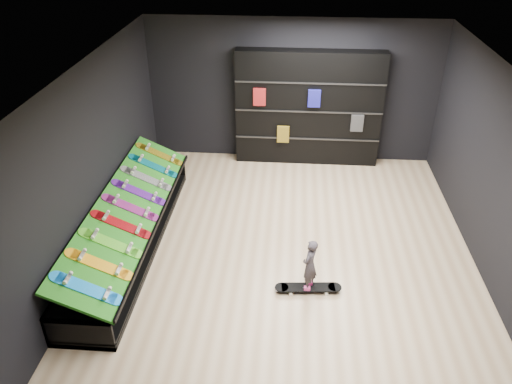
# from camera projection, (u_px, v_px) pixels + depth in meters

# --- Properties ---
(floor) EXTENTS (6.00, 7.00, 0.01)m
(floor) POSITION_uv_depth(u_px,v_px,m) (286.00, 252.00, 8.14)
(floor) COLOR tan
(floor) RESTS_ON ground
(ceiling) EXTENTS (6.00, 7.00, 0.01)m
(ceiling) POSITION_uv_depth(u_px,v_px,m) (292.00, 72.00, 6.60)
(ceiling) COLOR white
(ceiling) RESTS_ON ground
(wall_back) EXTENTS (6.00, 0.02, 3.00)m
(wall_back) POSITION_uv_depth(u_px,v_px,m) (292.00, 91.00, 10.37)
(wall_back) COLOR black
(wall_back) RESTS_ON ground
(wall_front) EXTENTS (6.00, 0.02, 3.00)m
(wall_front) POSITION_uv_depth(u_px,v_px,m) (280.00, 361.00, 4.38)
(wall_front) COLOR black
(wall_front) RESTS_ON ground
(wall_left) EXTENTS (0.02, 7.00, 3.00)m
(wall_left) POSITION_uv_depth(u_px,v_px,m) (91.00, 164.00, 7.57)
(wall_left) COLOR black
(wall_left) RESTS_ON ground
(wall_right) EXTENTS (0.02, 7.00, 3.00)m
(wall_right) POSITION_uv_depth(u_px,v_px,m) (497.00, 179.00, 7.17)
(wall_right) COLOR black
(wall_right) RESTS_ON ground
(display_rack) EXTENTS (0.90, 4.50, 0.50)m
(display_rack) POSITION_uv_depth(u_px,v_px,m) (131.00, 232.00, 8.18)
(display_rack) COLOR black
(display_rack) RESTS_ON ground
(turf_ramp) EXTENTS (0.92, 4.50, 0.46)m
(turf_ramp) POSITION_uv_depth(u_px,v_px,m) (130.00, 209.00, 7.94)
(turf_ramp) COLOR #186610
(turf_ramp) RESTS_ON display_rack
(back_shelving) EXTENTS (3.01, 0.35, 2.40)m
(back_shelving) POSITION_uv_depth(u_px,v_px,m) (308.00, 108.00, 10.34)
(back_shelving) COLOR black
(back_shelving) RESTS_ON ground
(floor_skateboard) EXTENTS (1.00, 0.30, 0.09)m
(floor_skateboard) POSITION_uv_depth(u_px,v_px,m) (308.00, 289.00, 7.31)
(floor_skateboard) COLOR black
(floor_skateboard) RESTS_ON ground
(child) EXTENTS (0.20, 0.23, 0.49)m
(child) POSITION_uv_depth(u_px,v_px,m) (309.00, 274.00, 7.16)
(child) COLOR black
(child) RESTS_ON floor_skateboard
(display_board_0) EXTENTS (0.93, 0.22, 0.50)m
(display_board_0) POSITION_uv_depth(u_px,v_px,m) (87.00, 288.00, 6.30)
(display_board_0) COLOR blue
(display_board_0) RESTS_ON turf_ramp
(display_board_1) EXTENTS (0.93, 0.22, 0.50)m
(display_board_1) POSITION_uv_depth(u_px,v_px,m) (100.00, 264.00, 6.71)
(display_board_1) COLOR orange
(display_board_1) RESTS_ON turf_ramp
(display_board_2) EXTENTS (0.93, 0.22, 0.50)m
(display_board_2) POSITION_uv_depth(u_px,v_px,m) (111.00, 243.00, 7.12)
(display_board_2) COLOR green
(display_board_2) RESTS_ON turf_ramp
(display_board_3) EXTENTS (0.93, 0.22, 0.50)m
(display_board_3) POSITION_uv_depth(u_px,v_px,m) (121.00, 224.00, 7.52)
(display_board_3) COLOR red
(display_board_3) RESTS_ON turf_ramp
(display_board_4) EXTENTS (0.93, 0.22, 0.50)m
(display_board_4) POSITION_uv_depth(u_px,v_px,m) (131.00, 208.00, 7.93)
(display_board_4) COLOR #2626BF
(display_board_4) RESTS_ON turf_ramp
(display_board_5) EXTENTS (0.93, 0.22, 0.50)m
(display_board_5) POSITION_uv_depth(u_px,v_px,m) (139.00, 192.00, 8.34)
(display_board_5) COLOR purple
(display_board_5) RESTS_ON turf_ramp
(display_board_6) EXTENTS (0.93, 0.22, 0.50)m
(display_board_6) POSITION_uv_depth(u_px,v_px,m) (147.00, 178.00, 8.74)
(display_board_6) COLOR black
(display_board_6) RESTS_ON turf_ramp
(display_board_7) EXTENTS (0.93, 0.22, 0.50)m
(display_board_7) POSITION_uv_depth(u_px,v_px,m) (153.00, 166.00, 9.15)
(display_board_7) COLOR #0C8C99
(display_board_7) RESTS_ON turf_ramp
(display_board_8) EXTENTS (0.93, 0.22, 0.50)m
(display_board_8) POSITION_uv_depth(u_px,v_px,m) (160.00, 154.00, 9.55)
(display_board_8) COLOR yellow
(display_board_8) RESTS_ON turf_ramp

